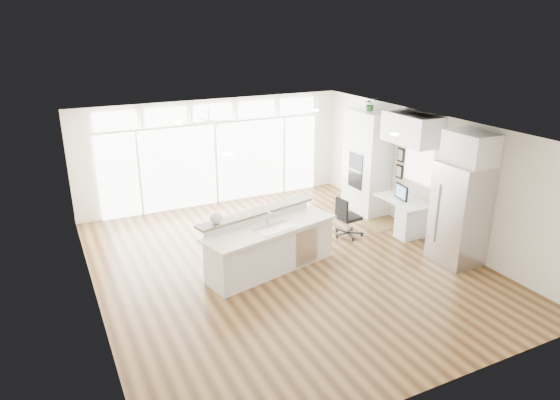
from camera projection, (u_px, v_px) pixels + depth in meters
name	position (u px, v px, depth m)	size (l,w,h in m)	color
floor	(285.00, 264.00, 9.84)	(7.00, 8.00, 0.02)	#452C15
ceiling	(285.00, 129.00, 8.91)	(7.00, 8.00, 0.02)	white
wall_back	(214.00, 152.00, 12.74)	(7.00, 0.04, 2.70)	beige
wall_front	(435.00, 301.00, 6.00)	(7.00, 0.04, 2.70)	beige
wall_left	(89.00, 233.00, 7.91)	(0.04, 8.00, 2.70)	beige
wall_right	(429.00, 176.00, 10.83)	(0.04, 8.00, 2.70)	beige
glass_wall	(216.00, 164.00, 12.79)	(5.80, 0.06, 2.08)	white
transom_row	(213.00, 112.00, 12.34)	(5.90, 0.06, 0.40)	white
desk_window	(419.00, 164.00, 11.00)	(0.04, 0.85, 0.85)	silver
ceiling_fan	(209.00, 118.00, 11.14)	(1.16, 1.16, 0.32)	white
recessed_lights	(280.00, 128.00, 9.09)	(3.40, 3.00, 0.02)	white
oven_cabinet	(367.00, 162.00, 12.25)	(0.64, 1.20, 2.50)	white
desk_nook	(402.00, 215.00, 11.26)	(0.72, 1.30, 0.76)	white
upper_cabinets	(412.00, 129.00, 10.61)	(0.64, 1.30, 0.64)	white
refrigerator	(460.00, 214.00, 9.65)	(0.76, 0.90, 2.00)	#BAB9BF
fridge_cabinet	(471.00, 148.00, 9.23)	(0.64, 0.90, 0.60)	white
framed_photos	(400.00, 163.00, 11.57)	(0.06, 0.22, 0.80)	black
kitchen_island	(271.00, 244.00, 9.44)	(2.72, 1.02, 1.08)	white
rug	(381.00, 224.00, 11.74)	(0.90, 0.65, 0.01)	#3E2C13
office_chair	(349.00, 217.00, 10.97)	(0.47, 0.43, 0.90)	black
fishbowl	(216.00, 218.00, 8.94)	(0.23, 0.23, 0.23)	silver
monitor	(402.00, 192.00, 11.03)	(0.08, 0.45, 0.38)	black
keyboard	(395.00, 201.00, 11.02)	(0.12, 0.32, 0.02)	white
potted_plant	(370.00, 106.00, 11.78)	(0.29, 0.32, 0.25)	#265323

